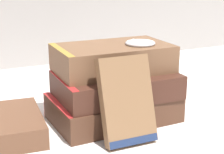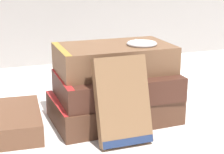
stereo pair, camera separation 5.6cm
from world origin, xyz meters
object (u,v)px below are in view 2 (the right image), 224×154
(book_flat_top, at_px, (111,58))
(reading_glasses, at_px, (70,100))
(book_flat_middle, at_px, (114,85))
(pocket_watch, at_px, (142,44))
(book_flat_bottom, at_px, (110,107))
(book_leaning_front, at_px, (123,104))

(book_flat_top, bearing_deg, reading_glasses, 117.29)
(book_flat_middle, distance_m, pocket_watch, 0.09)
(book_flat_bottom, xyz_separation_m, reading_glasses, (-0.05, 0.13, -0.02))
(book_leaning_front, height_order, reading_glasses, book_leaning_front)
(book_flat_top, relative_size, pocket_watch, 3.59)
(book_flat_middle, distance_m, book_flat_top, 0.05)
(book_flat_bottom, height_order, pocket_watch, pocket_watch)
(book_flat_bottom, height_order, book_flat_top, book_flat_top)
(book_flat_middle, bearing_deg, reading_glasses, 113.73)
(book_leaning_front, relative_size, pocket_watch, 2.41)
(book_flat_top, height_order, pocket_watch, pocket_watch)
(book_flat_top, xyz_separation_m, pocket_watch, (0.05, -0.02, 0.03))
(book_flat_bottom, relative_size, book_flat_middle, 1.06)
(book_leaning_front, bearing_deg, pocket_watch, 51.61)
(book_flat_top, distance_m, book_leaning_front, 0.12)
(book_flat_top, bearing_deg, book_flat_middle, -95.55)
(book_flat_middle, relative_size, book_flat_top, 1.02)
(book_flat_middle, relative_size, pocket_watch, 3.67)
(book_flat_middle, distance_m, book_leaning_front, 0.10)
(book_flat_bottom, relative_size, pocket_watch, 3.91)
(reading_glasses, bearing_deg, book_flat_top, -45.93)
(book_flat_top, distance_m, pocket_watch, 0.06)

